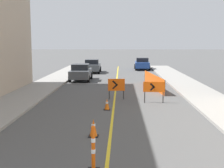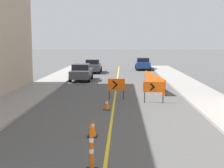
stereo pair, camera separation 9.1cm
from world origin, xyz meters
The scene contains 12 objects.
lane_stripe centered at (0.00, 22.13, 0.00)m, with size 0.12×44.26×0.01m.
sidewalk_left centered at (-5.90, 22.13, 0.07)m, with size 2.80×44.26×0.14m.
sidewalk_right centered at (5.90, 22.13, 0.07)m, with size 2.80×44.26×0.14m.
traffic_cone_second centered at (-0.65, 9.64, 0.35)m, with size 0.38×0.38×0.70m.
traffic_cone_third centered at (-0.34, 14.46, 0.30)m, with size 0.35×0.35×0.62m.
delineator_post_front centered at (-0.37, 6.43, 0.58)m, with size 0.35×0.35×1.32m.
arrow_barricade_primary centered at (0.12, 17.54, 0.90)m, with size 1.07×0.11×1.32m.
arrow_barricade_secondary centered at (2.39, 16.46, 0.92)m, with size 1.30×0.17×1.28m.
safety_mesh_fence centered at (2.96, 22.29, 0.55)m, with size 0.86×7.07×1.11m.
parked_car_curb_near centered at (-3.39, 27.20, 0.80)m, with size 1.94×4.34×1.59m.
parked_car_curb_mid centered at (-3.01, 34.82, 0.80)m, with size 1.95×4.35×1.59m.
parked_car_curb_far centered at (3.18, 38.96, 0.80)m, with size 1.95×4.36×1.59m.
Camera 1 is at (0.41, -2.04, 3.65)m, focal length 50.00 mm.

